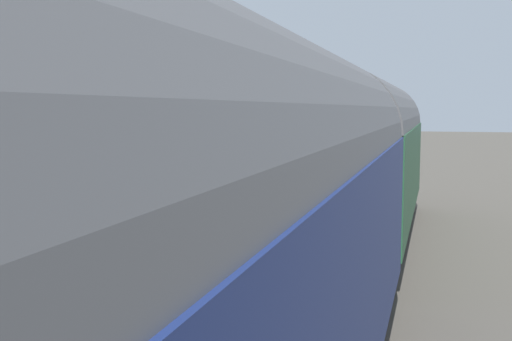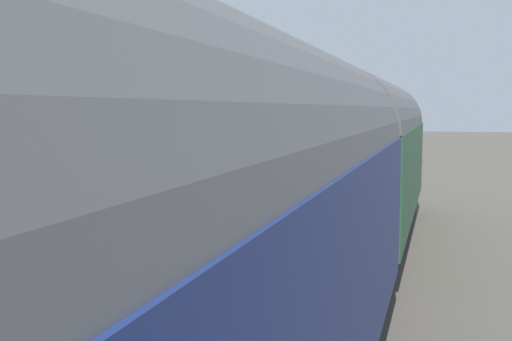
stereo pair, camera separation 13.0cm
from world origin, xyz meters
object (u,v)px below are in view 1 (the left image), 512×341
object	(u,v)px
bench_by_lamp	(275,164)
planter_by_door	(249,174)
station_building	(119,150)
planter_bench_right	(210,171)
lamp_post_platform	(310,108)
tree_mid_background	(131,83)
train	(329,177)
bench_platform_end	(252,173)
planter_edge_far	(285,159)
station_sign_board	(319,142)
tree_distant	(179,84)
planter_bench_left	(328,154)
planter_under_sign	(302,165)
planter_corner_building	(214,180)

from	to	relation	value
bench_by_lamp	planter_by_door	bearing A→B (deg)	161.94
station_building	planter_bench_right	size ratio (longest dim) A/B	7.84
lamp_post_platform	tree_mid_background	world-z (taller)	tree_mid_background
train	bench_platform_end	bearing A→B (deg)	26.79
planter_by_door	planter_edge_far	bearing A→B (deg)	2.06
bench_by_lamp	station_sign_board	size ratio (longest dim) A/B	0.90
planter_edge_far	tree_distant	bearing A→B (deg)	93.78
planter_bench_right	lamp_post_platform	size ratio (longest dim) A/B	0.28
lamp_post_platform	station_sign_board	xyz separation A→B (m)	(1.10, -0.15, -1.38)
planter_by_door	bench_platform_end	bearing A→B (deg)	-159.55
planter_bench_right	planter_bench_left	distance (m)	9.23
train	tree_distant	world-z (taller)	tree_distant
planter_edge_far	tree_mid_background	bearing A→B (deg)	72.19
bench_by_lamp	train	bearing A→B (deg)	-160.20
station_building	station_sign_board	bearing A→B (deg)	-11.53
planter_bench_right	station_sign_board	distance (m)	6.54
planter_bench_right	tree_mid_background	bearing A→B (deg)	37.91
planter_bench_left	planter_under_sign	distance (m)	3.11
station_building	tree_mid_background	world-z (taller)	station_building
bench_platform_end	tree_mid_background	bearing A→B (deg)	43.04
bench_by_lamp	planter_under_sign	world-z (taller)	bench_by_lamp
bench_platform_end	planter_under_sign	world-z (taller)	bench_platform_end
planter_bench_right	tree_mid_background	xyz separation A→B (m)	(11.00, 8.56, 3.32)
planter_by_door	planter_bench_right	bearing A→B (deg)	161.14
bench_platform_end	station_building	bearing A→B (deg)	168.12
planter_bench_right	tree_mid_background	size ratio (longest dim) A/B	0.15
train	planter_by_door	world-z (taller)	train
planter_edge_far	lamp_post_platform	xyz separation A→B (m)	(-3.13, -1.75, 2.28)
planter_edge_far	planter_bench_left	bearing A→B (deg)	-63.84
planter_under_sign	lamp_post_platform	bearing A→B (deg)	-151.55
station_building	tree_distant	size ratio (longest dim) A/B	1.21
planter_corner_building	tree_distant	distance (m)	10.62
planter_bench_left	tree_distant	size ratio (longest dim) A/B	0.15
bench_by_lamp	planter_by_door	size ratio (longest dim) A/B	1.36
bench_by_lamp	planter_under_sign	size ratio (longest dim) A/B	1.69
planter_edge_far	planter_bench_right	bearing A→B (deg)	176.65
planter_bench_right	lamp_post_platform	xyz separation A→B (m)	(4.96, -2.23, 2.03)
planter_by_door	station_sign_board	distance (m)	4.47
planter_by_door	station_sign_board	bearing A→B (deg)	-22.69
planter_bench_left	planter_by_door	distance (m)	7.11
bench_platform_end	planter_under_sign	bearing A→B (deg)	-4.65
station_sign_board	tree_mid_background	world-z (taller)	tree_mid_background
planter_bench_left	planter_corner_building	xyz separation A→B (m)	(-10.00, 1.71, -0.13)
tree_mid_background	tree_distant	size ratio (longest dim) A/B	1.02
tree_distant	planter_bench_left	bearing A→B (deg)	-79.89
bench_platform_end	lamp_post_platform	world-z (taller)	lamp_post_platform
planter_by_door	lamp_post_platform	world-z (taller)	lamp_post_platform
lamp_post_platform	station_sign_board	distance (m)	1.77
planter_by_door	tree_distant	world-z (taller)	tree_distant
station_building	planter_edge_far	distance (m)	13.86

